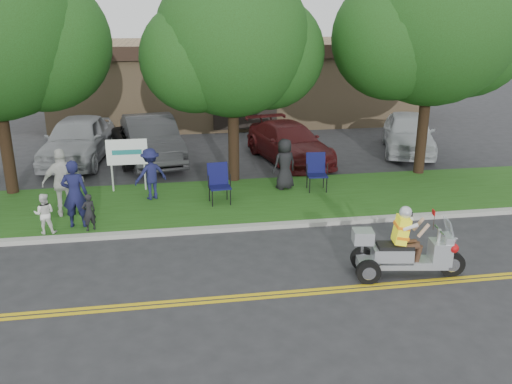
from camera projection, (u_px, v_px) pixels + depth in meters
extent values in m
plane|color=#28282B|center=(253.00, 285.00, 11.43)|extent=(120.00, 120.00, 0.00)
cube|color=gold|center=(258.00, 298.00, 10.88)|extent=(60.00, 0.10, 0.01)
cube|color=gold|center=(256.00, 294.00, 11.03)|extent=(60.00, 0.10, 0.01)
cube|color=#A8A89E|center=(235.00, 228.00, 14.26)|extent=(60.00, 0.25, 0.12)
cube|color=#224C14|center=(226.00, 201.00, 16.27)|extent=(60.00, 4.00, 0.10)
cube|color=#9E7F5B|center=(234.00, 80.00, 28.87)|extent=(18.00, 8.00, 4.00)
cube|color=black|center=(245.00, 52.00, 24.54)|extent=(18.00, 0.30, 0.60)
cylinder|color=#332114|center=(3.00, 123.00, 16.24)|extent=(0.36, 0.36, 4.59)
sphere|color=#1F4012|center=(42.00, 43.00, 16.00)|extent=(4.05, 4.05, 4.05)
cylinder|color=#332114|center=(233.00, 121.00, 17.57)|extent=(0.36, 0.36, 4.20)
sphere|color=#1F4012|center=(232.00, 39.00, 16.76)|extent=(4.80, 4.80, 4.80)
sphere|color=#1F4012|center=(268.00, 53.00, 17.37)|extent=(3.60, 3.60, 3.60)
sphere|color=#1F4012|center=(194.00, 58.00, 16.56)|extent=(3.36, 3.36, 3.36)
cylinder|color=#332114|center=(425.00, 108.00, 18.30)|extent=(0.36, 0.36, 4.76)
sphere|color=#1F4012|center=(434.00, 18.00, 17.38)|extent=(5.60, 5.60, 5.60)
sphere|color=#1F4012|center=(467.00, 34.00, 18.04)|extent=(4.20, 4.20, 4.20)
sphere|color=#1F4012|center=(393.00, 38.00, 17.16)|extent=(3.92, 3.92, 3.92)
cylinder|color=silver|center=(113.00, 178.00, 16.90)|extent=(0.06, 0.06, 1.10)
cylinder|color=silver|center=(145.00, 176.00, 17.06)|extent=(0.06, 0.06, 1.10)
cube|color=white|center=(127.00, 152.00, 16.72)|extent=(1.25, 0.06, 0.80)
cylinder|color=black|center=(452.00, 264.00, 11.73)|extent=(0.58, 0.22, 0.56)
cylinder|color=black|center=(368.00, 272.00, 11.41)|extent=(0.54, 0.22, 0.53)
cylinder|color=black|center=(362.00, 258.00, 12.05)|extent=(0.54, 0.22, 0.53)
cube|color=silver|center=(404.00, 263.00, 11.71)|extent=(1.83, 0.70, 0.17)
cube|color=silver|center=(392.00, 254.00, 11.65)|extent=(0.90, 0.56, 0.33)
cube|color=black|center=(395.00, 246.00, 11.59)|extent=(0.80, 0.51, 0.09)
cube|color=silver|center=(440.00, 252.00, 11.64)|extent=(0.49, 0.51, 0.52)
cube|color=silver|center=(449.00, 229.00, 11.47)|extent=(0.25, 0.45, 0.46)
cube|color=silver|center=(363.00, 236.00, 11.51)|extent=(0.48, 0.45, 0.28)
sphere|color=#B20C0F|center=(453.00, 248.00, 11.47)|extent=(0.21, 0.21, 0.21)
cube|color=#FFF91A|center=(401.00, 230.00, 11.47)|extent=(0.38, 0.42, 0.61)
sphere|color=silver|center=(406.00, 212.00, 11.34)|extent=(0.27, 0.27, 0.27)
cylinder|color=black|center=(212.00, 199.00, 15.61)|extent=(0.03, 0.03, 0.49)
cylinder|color=black|center=(230.00, 197.00, 15.74)|extent=(0.03, 0.03, 0.49)
cylinder|color=black|center=(209.00, 193.00, 16.06)|extent=(0.03, 0.03, 0.49)
cylinder|color=black|center=(227.00, 192.00, 16.19)|extent=(0.03, 0.03, 0.49)
cube|color=#0E0F42|center=(220.00, 187.00, 15.82)|extent=(0.66, 0.61, 0.04)
cube|color=#0E0F42|center=(218.00, 174.00, 15.95)|extent=(0.62, 0.24, 0.66)
cylinder|color=black|center=(310.00, 186.00, 16.78)|extent=(0.03, 0.03, 0.49)
cylinder|color=black|center=(327.00, 185.00, 16.82)|extent=(0.03, 0.03, 0.49)
cylinder|color=black|center=(307.00, 181.00, 17.24)|extent=(0.03, 0.03, 0.49)
cylinder|color=black|center=(323.00, 180.00, 17.28)|extent=(0.03, 0.03, 0.49)
cube|color=#0D0F3F|center=(317.00, 175.00, 16.95)|extent=(0.65, 0.60, 0.04)
cube|color=#0D0F3F|center=(316.00, 163.00, 17.10)|extent=(0.62, 0.23, 0.66)
imported|color=#16183E|center=(75.00, 194.00, 13.97)|extent=(0.68, 0.46, 1.80)
imported|color=silver|center=(63.00, 182.00, 14.76)|extent=(1.19, 0.71, 1.89)
imported|color=#191B46|center=(151.00, 174.00, 16.13)|extent=(1.15, 0.94, 1.55)
imported|color=black|center=(285.00, 164.00, 17.05)|extent=(0.92, 0.76, 1.62)
imported|color=black|center=(89.00, 212.00, 13.86)|extent=(0.43, 0.39, 0.99)
imported|color=white|center=(44.00, 214.00, 13.67)|extent=(0.52, 0.41, 1.06)
imported|color=#9FA0A6|center=(78.00, 139.00, 20.46)|extent=(2.66, 5.35, 1.75)
imported|color=#303032|center=(151.00, 139.00, 20.59)|extent=(2.66, 5.41, 1.71)
imported|color=black|center=(145.00, 143.00, 20.82)|extent=(3.10, 5.10, 1.32)
imported|color=#491112|center=(289.00, 143.00, 20.64)|extent=(3.05, 5.27, 1.44)
imported|color=silver|center=(408.00, 133.00, 21.92)|extent=(3.41, 5.12, 1.62)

